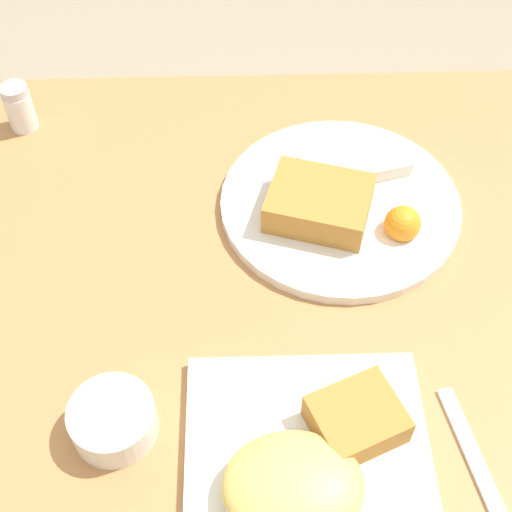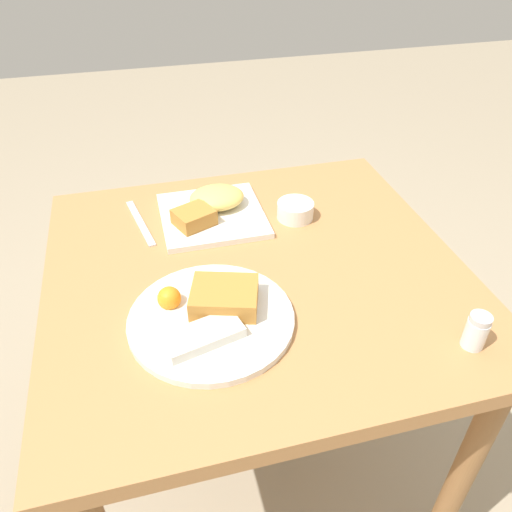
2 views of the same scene
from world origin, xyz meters
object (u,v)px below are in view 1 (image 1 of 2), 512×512
object	(u,v)px
plate_oval_far	(339,201)
butter_knife	(485,483)
plate_square_near	(310,467)
salt_shaker	(20,110)
sauce_ramekin	(113,420)

from	to	relation	value
plate_oval_far	butter_knife	world-z (taller)	plate_oval_far
plate_square_near	salt_shaker	bearing A→B (deg)	124.93
plate_square_near	plate_oval_far	size ratio (longest dim) A/B	0.79
salt_shaker	butter_knife	distance (m)	0.74
salt_shaker	butter_knife	bearing A→B (deg)	-44.99
sauce_ramekin	plate_oval_far	bearing A→B (deg)	48.96
plate_square_near	butter_knife	world-z (taller)	plate_square_near
plate_oval_far	sauce_ramekin	bearing A→B (deg)	-131.04
sauce_ramekin	salt_shaker	world-z (taller)	salt_shaker
sauce_ramekin	salt_shaker	size ratio (longest dim) A/B	1.25
sauce_ramekin	butter_knife	bearing A→B (deg)	-10.48
plate_square_near	salt_shaker	distance (m)	0.63
plate_square_near	plate_oval_far	xyz separation A→B (m)	(0.06, 0.34, -0.01)
plate_oval_far	butter_knife	bearing A→B (deg)	-73.68
plate_square_near	butter_knife	xyz separation A→B (m)	(0.17, -0.01, -0.02)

